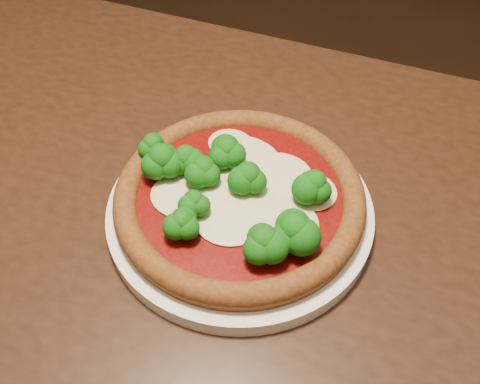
% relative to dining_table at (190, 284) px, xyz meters
% --- Properties ---
extents(floor, '(4.00, 4.00, 0.00)m').
position_rel_dining_table_xyz_m(floor, '(0.05, 0.20, -0.65)').
color(floor, black).
rests_on(floor, ground).
extents(dining_table, '(1.23, 0.89, 0.75)m').
position_rel_dining_table_xyz_m(dining_table, '(0.00, 0.00, 0.00)').
color(dining_table, black).
rests_on(dining_table, floor).
extents(plate, '(0.28, 0.28, 0.02)m').
position_rel_dining_table_xyz_m(plate, '(0.04, 0.05, 0.11)').
color(plate, white).
rests_on(plate, dining_table).
extents(pizza, '(0.26, 0.26, 0.06)m').
position_rel_dining_table_xyz_m(pizza, '(0.04, 0.05, 0.14)').
color(pizza, brown).
rests_on(pizza, plate).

